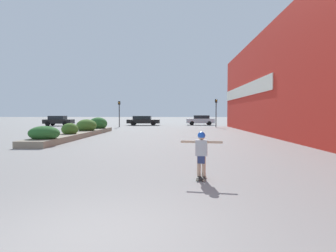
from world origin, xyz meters
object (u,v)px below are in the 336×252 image
object	(u,v)px
skateboard	(201,177)
car_center_right	(143,120)
traffic_light_left	(119,109)
car_leftmost	(58,121)
car_center_left	(200,120)
skateboarder	(201,149)
traffic_light_right	(216,108)

from	to	relation	value
skateboard	car_center_right	xyz separation A→B (m)	(-5.57, 36.19, 0.67)
traffic_light_left	car_leftmost	bearing A→B (deg)	159.26
skateboard	traffic_light_left	distance (m)	31.57
skateboard	traffic_light_left	size ratio (longest dim) A/B	0.18
car_center_left	traffic_light_left	world-z (taller)	traffic_light_left
skateboarder	car_leftmost	world-z (taller)	car_leftmost
car_center_right	car_leftmost	bearing A→B (deg)	-79.43
traffic_light_left	car_center_left	bearing A→B (deg)	32.61
skateboard	car_center_right	size ratio (longest dim) A/B	0.13
car_center_left	traffic_light_right	distance (m)	7.69
traffic_light_left	traffic_light_right	bearing A→B (deg)	-1.67
car_center_left	traffic_light_left	xyz separation A→B (m)	(-10.98, -7.03, 1.51)
skateboarder	car_center_right	distance (m)	36.62
car_center_left	traffic_light_left	size ratio (longest dim) A/B	1.26
skateboard	car_center_left	size ratio (longest dim) A/B	0.14
skateboarder	car_center_left	xyz separation A→B (m)	(2.98, 37.49, -0.03)
car_center_left	car_center_right	xyz separation A→B (m)	(-8.54, -1.30, -0.03)
skateboard	car_leftmost	distance (m)	38.17
skateboard	skateboarder	xyz separation A→B (m)	(0.00, 0.00, 0.73)
car_center_left	traffic_light_right	world-z (taller)	traffic_light_right
skateboard	traffic_light_right	size ratio (longest dim) A/B	0.17
skateboard	car_leftmost	xyz separation A→B (m)	(-17.34, 34.00, 0.69)
skateboarder	car_center_right	xyz separation A→B (m)	(-5.57, 36.19, -0.06)
car_leftmost	skateboard	bearing A→B (deg)	27.02
traffic_light_left	skateboard	bearing A→B (deg)	-75.28
skateboarder	car_leftmost	bearing A→B (deg)	126.72
skateboarder	traffic_light_right	bearing A→B (deg)	91.50
car_leftmost	car_center_left	xyz separation A→B (m)	(20.31, 3.49, 0.02)
traffic_light_left	traffic_light_right	world-z (taller)	traffic_light_right
skateboarder	car_center_left	world-z (taller)	car_center_left
car_leftmost	traffic_light_right	xyz separation A→B (m)	(21.68, -3.89, 1.67)
skateboarder	traffic_light_right	xyz separation A→B (m)	(4.34, 30.10, 1.63)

